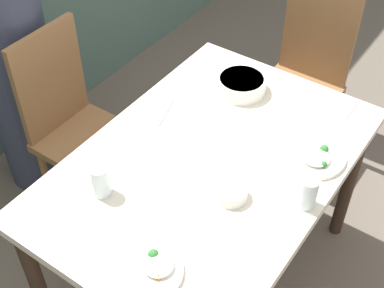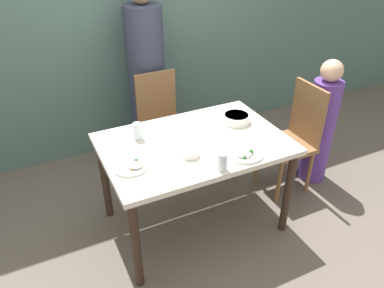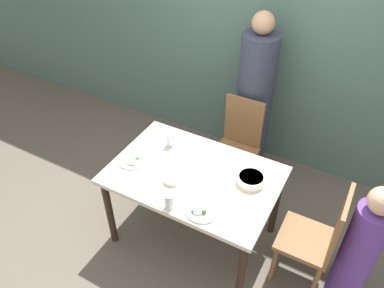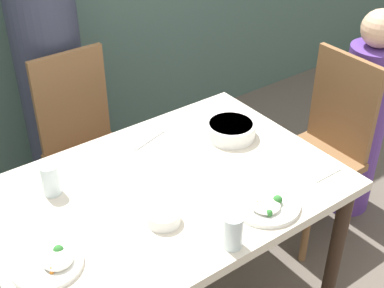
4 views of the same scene
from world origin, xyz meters
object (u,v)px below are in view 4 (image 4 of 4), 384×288
(person_child, at_px, (361,123))
(glass_water_tall, at_px, (233,232))
(person_adult, at_px, (50,71))
(plate_rice_adult, at_px, (266,204))
(chair_adult_spot, at_px, (86,144))
(bowl_curry, at_px, (231,129))
(chair_child_spot, at_px, (323,145))

(person_child, distance_m, glass_water_tall, 1.40)
(person_adult, height_order, plate_rice_adult, person_adult)
(chair_adult_spot, bearing_deg, glass_water_tall, -92.05)
(person_adult, height_order, person_child, person_adult)
(chair_adult_spot, height_order, person_child, person_child)
(glass_water_tall, bearing_deg, person_child, 19.66)
(chair_adult_spot, bearing_deg, bowl_curry, -60.70)
(chair_child_spot, relative_size, person_child, 0.84)
(person_adult, height_order, bowl_curry, person_adult)
(chair_adult_spot, bearing_deg, person_child, -30.08)
(glass_water_tall, bearing_deg, plate_rice_adult, 19.45)
(person_adult, xyz_separation_m, glass_water_tall, (-0.04, -1.52, 0.04))
(chair_child_spot, height_order, person_adult, person_adult)
(chair_adult_spot, bearing_deg, chair_child_spot, -37.05)
(chair_child_spot, xyz_separation_m, plate_rice_adult, (-0.78, -0.38, 0.26))
(chair_child_spot, height_order, glass_water_tall, chair_child_spot)
(chair_adult_spot, relative_size, chair_child_spot, 1.00)
(chair_adult_spot, distance_m, person_child, 1.44)
(chair_adult_spot, xyz_separation_m, bowl_curry, (0.38, -0.67, 0.28))
(chair_child_spot, distance_m, person_adult, 1.45)
(chair_child_spot, bearing_deg, glass_water_tall, -65.25)
(chair_child_spot, distance_m, glass_water_tall, 1.14)
(person_child, relative_size, bowl_curry, 5.48)
(person_adult, xyz_separation_m, plate_rice_adult, (0.18, -1.44, -0.01))
(person_adult, bearing_deg, chair_child_spot, -47.97)
(plate_rice_adult, bearing_deg, chair_adult_spot, 99.20)
(plate_rice_adult, bearing_deg, glass_water_tall, -160.55)
(chair_child_spot, height_order, plate_rice_adult, chair_child_spot)
(person_adult, relative_size, glass_water_tall, 13.92)
(person_adult, distance_m, plate_rice_adult, 1.45)
(chair_adult_spot, xyz_separation_m, person_child, (1.25, -0.72, 0.02))
(bowl_curry, height_order, glass_water_tall, glass_water_tall)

